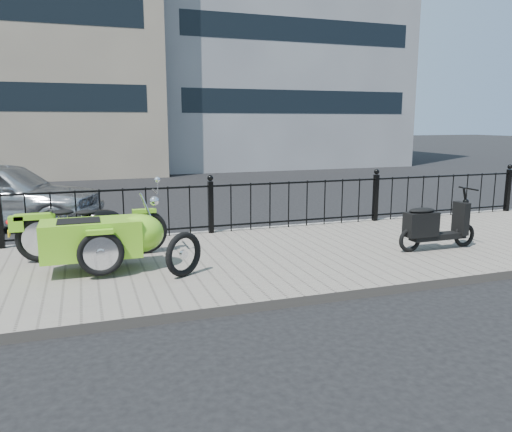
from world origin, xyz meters
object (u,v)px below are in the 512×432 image
object	(u,v)px
motorcycle_sidecar	(105,235)
spare_tire	(184,254)
sedan_car	(0,194)
scooter	(433,226)

from	to	relation	value
motorcycle_sidecar	spare_tire	xyz separation A→B (m)	(0.96, -0.75, -0.17)
sedan_car	spare_tire	bearing A→B (deg)	-131.80
motorcycle_sidecar	scooter	world-z (taller)	scooter
motorcycle_sidecar	sedan_car	size ratio (longest dim) A/B	0.56
motorcycle_sidecar	spare_tire	world-z (taller)	motorcycle_sidecar
motorcycle_sidecar	spare_tire	distance (m)	1.23
spare_tire	motorcycle_sidecar	bearing A→B (deg)	141.97
scooter	spare_tire	bearing A→B (deg)	-178.80
motorcycle_sidecar	scooter	xyz separation A→B (m)	(5.01, -0.67, -0.09)
motorcycle_sidecar	scooter	distance (m)	5.05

